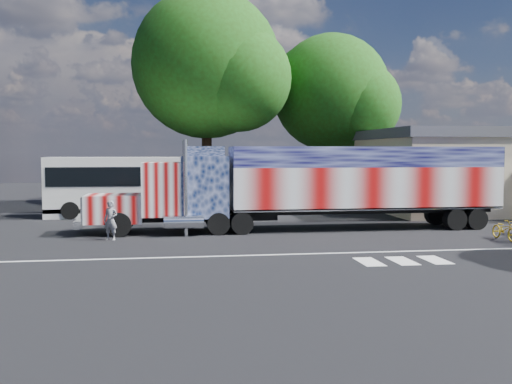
{
  "coord_description": "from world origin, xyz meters",
  "views": [
    {
      "loc": [
        -3.84,
        -23.4,
        3.77
      ],
      "look_at": [
        0.0,
        3.0,
        1.9
      ],
      "focal_mm": 40.0,
      "sensor_mm": 36.0,
      "label": 1
    }
  ],
  "objects": [
    {
      "name": "lane_markings",
      "position": [
        1.71,
        -3.77,
        0.01
      ],
      "size": [
        30.0,
        2.67,
        0.01
      ],
      "color": "silver",
      "rests_on": "ground"
    },
    {
      "name": "tree_ne_a",
      "position": [
        8.08,
        18.35,
        8.16
      ],
      "size": [
        9.18,
        8.74,
        12.59
      ],
      "color": "black",
      "rests_on": "ground"
    },
    {
      "name": "ground",
      "position": [
        0.0,
        0.0,
        0.0
      ],
      "size": [
        100.0,
        100.0,
        0.0
      ],
      "primitive_type": "plane",
      "color": "black"
    },
    {
      "name": "tree_n_mid",
      "position": [
        -1.32,
        16.72,
        9.8
      ],
      "size": [
        10.81,
        10.3,
        15.01
      ],
      "color": "black",
      "rests_on": "ground"
    },
    {
      "name": "woman",
      "position": [
        -6.52,
        1.5,
        0.85
      ],
      "size": [
        0.73,
        0.61,
        1.7
      ],
      "primitive_type": "imported",
      "rotation": [
        0.0,
        0.0,
        -0.37
      ],
      "color": "slate",
      "rests_on": "ground"
    },
    {
      "name": "semi_truck",
      "position": [
        2.94,
        3.46,
        2.23
      ],
      "size": [
        20.3,
        3.21,
        4.33
      ],
      "color": "black",
      "rests_on": "ground"
    },
    {
      "name": "coach_bus",
      "position": [
        -5.12,
        10.83,
        1.8
      ],
      "size": [
        11.96,
        2.78,
        3.48
      ],
      "color": "silver",
      "rests_on": "ground"
    },
    {
      "name": "bicycle",
      "position": [
        10.23,
        -0.9,
        0.46
      ],
      "size": [
        0.63,
        1.75,
        0.91
      ],
      "primitive_type": "imported",
      "rotation": [
        0.0,
        0.0,
        0.01
      ],
      "color": "gold",
      "rests_on": "ground"
    }
  ]
}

